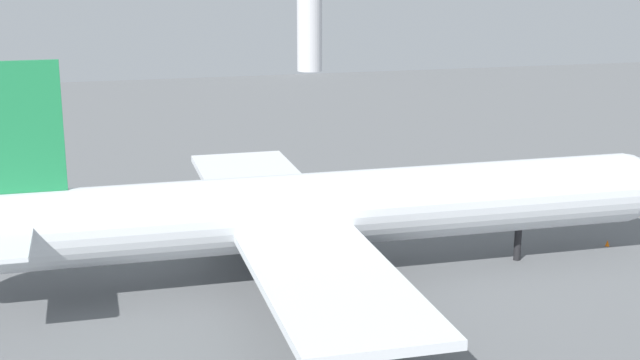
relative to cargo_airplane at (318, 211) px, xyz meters
name	(u,v)px	position (x,y,z in m)	size (l,w,h in m)	color
ground_plane	(320,278)	(0.19, 0.00, -6.46)	(272.69, 272.69, 0.00)	slate
cargo_airplane	(318,211)	(0.00, 0.00, 0.00)	(68.17, 55.50, 20.74)	silver
safety_cone_nose	(607,243)	(30.86, 1.43, -6.14)	(0.45, 0.45, 0.64)	orange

